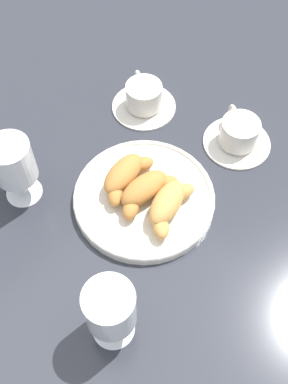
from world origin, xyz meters
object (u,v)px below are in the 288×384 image
croissant_small (145,190)px  coffee_cup_far (238,135)px  juice_glass_right (110,309)px  juice_glass_left (13,163)px  croissant_extra (167,205)px  croissant_large (125,175)px  pastry_plate (144,198)px  coffee_cup_near (144,98)px

croissant_small → coffee_cup_far: bearing=172.1°
croissant_small → juice_glass_right: juice_glass_right is taller
coffee_cup_far → juice_glass_left: size_ratio=0.97×
croissant_small → juice_glass_left: bearing=-50.2°
croissant_extra → juice_glass_left: (0.15, -0.23, 0.06)m
croissant_large → juice_glass_left: (0.14, -0.13, 0.06)m
pastry_plate → croissant_extra: croissant_extra is taller
croissant_large → coffee_cup_far: bearing=160.7°
croissant_large → juice_glass_right: (0.20, 0.18, 0.05)m
pastry_plate → croissant_extra: bearing=95.5°
croissant_large → croissant_small: (-0.00, 0.05, 0.00)m
pastry_plate → coffee_cup_far: (-0.23, 0.04, 0.02)m
pastry_plate → juice_glass_left: size_ratio=1.87×
croissant_small → coffee_cup_far: croissant_small is taller
coffee_cup_near → croissant_large: bearing=35.3°
croissant_large → croissant_small: 0.05m
croissant_small → croissant_extra: size_ratio=1.04×
juice_glass_left → juice_glass_right: (0.06, 0.31, -0.00)m
juice_glass_left → juice_glass_right: bearing=79.5°
coffee_cup_far → croissant_small: bearing=-7.9°
croissant_large → pastry_plate: bearing=94.5°
croissant_small → juice_glass_right: size_ratio=0.98×
coffee_cup_near → coffee_cup_far: size_ratio=1.00×
croissant_large → croissant_small: bearing=94.0°
coffee_cup_near → juice_glass_right: juice_glass_right is taller
croissant_extra → coffee_cup_far: size_ratio=0.97×
croissant_extra → croissant_large: bearing=-84.9°
croissant_extra → juice_glass_right: 0.23m
croissant_large → coffee_cup_near: size_ratio=0.99×
croissant_small → croissant_extra: same height
juice_glass_left → juice_glass_right: same height
coffee_cup_far → juice_glass_left: 0.44m
pastry_plate → croissant_small: 0.03m
pastry_plate → coffee_cup_near: bearing=-134.9°
juice_glass_right → croissant_extra: bearing=-158.5°
coffee_cup_near → coffee_cup_far: (-0.06, 0.20, 0.00)m
coffee_cup_near → coffee_cup_far: 0.21m
croissant_small → croissant_extra: 0.05m
coffee_cup_near → juice_glass_left: juice_glass_left is taller
croissant_small → juice_glass_left: 0.24m
juice_glass_right → pastry_plate: bearing=-146.5°
pastry_plate → coffee_cup_near: 0.24m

